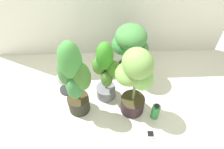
# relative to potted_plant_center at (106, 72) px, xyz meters

# --- Properties ---
(ground_plane) EXTENTS (8.00, 8.00, 0.00)m
(ground_plane) POSITION_rel_potted_plant_center_xyz_m (0.01, -0.09, -0.43)
(ground_plane) COLOR silver
(ground_plane) RESTS_ON ground
(potted_plant_center) EXTENTS (0.35, 0.27, 0.82)m
(potted_plant_center) POSITION_rel_potted_plant_center_xyz_m (0.00, 0.00, 0.00)
(potted_plant_center) COLOR slate
(potted_plant_center) RESTS_ON ground
(potted_plant_front_right) EXTENTS (0.44, 0.41, 0.89)m
(potted_plant_front_right) POSITION_rel_potted_plant_center_xyz_m (0.28, -0.20, 0.10)
(potted_plant_front_right) COLOR #301F25
(potted_plant_front_right) RESTS_ON ground
(potted_plant_front_left) EXTENTS (0.37, 0.30, 0.98)m
(potted_plant_front_left) POSITION_rel_potted_plant_center_xyz_m (-0.30, -0.18, 0.11)
(potted_plant_front_left) COLOR #29281F
(potted_plant_front_left) RESTS_ON ground
(potted_plant_back_right) EXTENTS (0.51, 0.46, 0.76)m
(potted_plant_back_right) POSITION_rel_potted_plant_center_xyz_m (0.28, 0.32, 0.04)
(potted_plant_back_right) COLOR black
(potted_plant_back_right) RESTS_ON ground
(hygrometer_box) EXTENTS (0.09, 0.09, 0.03)m
(hygrometer_box) POSITION_rel_potted_plant_center_xyz_m (0.45, -0.52, -0.42)
(hygrometer_box) COLOR white
(hygrometer_box) RESTS_ON ground
(floor_fan) EXTENTS (0.24, 0.24, 0.32)m
(floor_fan) POSITION_rel_potted_plant_center_xyz_m (-0.48, 0.10, -0.23)
(floor_fan) COLOR #212628
(floor_fan) RESTS_ON ground
(nutrient_bottle) EXTENTS (0.09, 0.09, 0.22)m
(nutrient_bottle) POSITION_rel_potted_plant_center_xyz_m (0.53, -0.31, -0.33)
(nutrient_bottle) COLOR #2E863F
(nutrient_bottle) RESTS_ON ground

